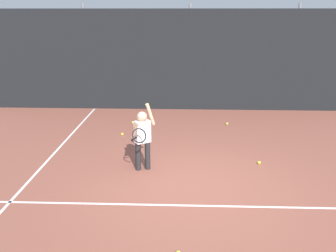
% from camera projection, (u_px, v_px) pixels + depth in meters
% --- Properties ---
extents(ground_plane, '(20.00, 20.00, 0.00)m').
position_uv_depth(ground_plane, '(193.00, 187.00, 6.70)').
color(ground_plane, brown).
extents(court_line_baseline, '(9.00, 0.05, 0.00)m').
position_uv_depth(court_line_baseline, '(194.00, 206.00, 6.04)').
color(court_line_baseline, white).
rests_on(court_line_baseline, ground).
extents(court_line_sideline, '(0.05, 9.00, 0.00)m').
position_uv_depth(court_line_sideline, '(46.00, 162.00, 7.77)').
color(court_line_sideline, white).
rests_on(court_line_sideline, ground).
extents(back_fence_windscreen, '(13.44, 0.08, 3.14)m').
position_uv_depth(back_fence_windscreen, '(189.00, 61.00, 11.57)').
color(back_fence_windscreen, black).
rests_on(back_fence_windscreen, ground).
extents(fence_post_1, '(0.09, 0.09, 3.29)m').
position_uv_depth(fence_post_1, '(86.00, 58.00, 11.72)').
color(fence_post_1, slate).
rests_on(fence_post_1, ground).
extents(fence_post_2, '(0.09, 0.09, 3.29)m').
position_uv_depth(fence_post_2, '(189.00, 58.00, 11.60)').
color(fence_post_2, slate).
rests_on(fence_post_2, ground).
extents(fence_post_3, '(0.09, 0.09, 3.29)m').
position_uv_depth(fence_post_3, '(295.00, 59.00, 11.48)').
color(fence_post_3, slate).
rests_on(fence_post_3, ground).
extents(tennis_player, '(0.49, 0.84, 1.35)m').
position_uv_depth(tennis_player, '(142.00, 136.00, 7.21)').
color(tennis_player, '#232326').
rests_on(tennis_player, ground).
extents(tennis_ball_0, '(0.07, 0.07, 0.07)m').
position_uv_depth(tennis_ball_0, '(122.00, 134.00, 9.48)').
color(tennis_ball_0, '#CCE033').
rests_on(tennis_ball_0, ground).
extents(tennis_ball_2, '(0.07, 0.07, 0.07)m').
position_uv_depth(tennis_ball_2, '(259.00, 163.00, 7.68)').
color(tennis_ball_2, '#CCE033').
rests_on(tennis_ball_2, ground).
extents(tennis_ball_3, '(0.07, 0.07, 0.07)m').
position_uv_depth(tennis_ball_3, '(227.00, 124.00, 10.35)').
color(tennis_ball_3, '#CCE033').
rests_on(tennis_ball_3, ground).
extents(tennis_ball_4, '(0.07, 0.07, 0.07)m').
position_uv_depth(tennis_ball_4, '(133.00, 122.00, 10.46)').
color(tennis_ball_4, '#CCE033').
rests_on(tennis_ball_4, ground).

